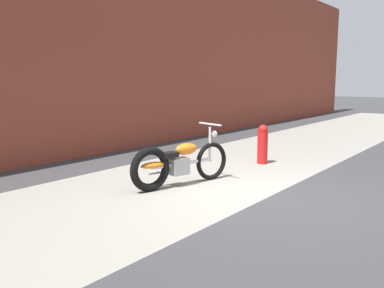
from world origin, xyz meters
TOP-DOWN VIEW (x-y plane):
  - ground_plane at (0.00, 0.00)m, footprint 80.00×80.00m
  - sidewalk_slab at (0.00, 1.75)m, footprint 36.00×3.50m
  - brick_building_wall at (0.00, 5.20)m, footprint 36.00×0.50m
  - motorcycle_orange at (-0.27, 1.56)m, footprint 1.96×0.77m
  - fire_hydrant at (2.37, 1.30)m, footprint 0.22×0.22m

SIDE VIEW (x-z plane):
  - ground_plane at x=0.00m, z-range 0.00..0.00m
  - sidewalk_slab at x=0.00m, z-range 0.00..0.01m
  - motorcycle_orange at x=-0.27m, z-range -0.12..0.91m
  - fire_hydrant at x=2.37m, z-range 0.00..0.84m
  - brick_building_wall at x=0.00m, z-range 0.00..5.56m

